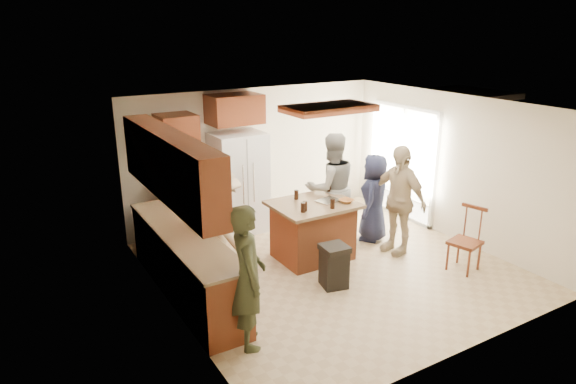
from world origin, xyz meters
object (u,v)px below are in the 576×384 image
person_behind_left (331,188)px  kitchen_island (313,230)px  person_front_left (248,277)px  person_counter (220,228)px  trash_bin (334,266)px  person_behind_right (374,198)px  spindle_chair (466,242)px  person_side_right (398,200)px  refrigerator (239,183)px

person_behind_left → kitchen_island: size_ratio=1.48×
person_front_left → person_behind_left: 3.28m
person_counter → trash_bin: bearing=-130.5°
trash_bin → person_counter: bearing=147.1°
person_behind_right → person_counter: (-2.93, -0.17, 0.11)m
spindle_chair → kitchen_island: bearing=138.5°
person_front_left → person_side_right: person_side_right is taller
person_behind_left → person_behind_right: person_behind_left is taller
person_behind_left → person_counter: (-2.28, -0.52, -0.08)m
kitchen_island → spindle_chair: (1.75, -1.54, -0.02)m
refrigerator → person_behind_right: bearing=-40.7°
person_side_right → person_counter: 2.96m
person_behind_left → person_behind_right: 0.76m
person_counter → refrigerator: size_ratio=0.96×
person_front_left → person_behind_left: size_ratio=0.92×
person_side_right → kitchen_island: person_side_right is taller
refrigerator → kitchen_island: 1.77m
refrigerator → trash_bin: refrigerator is taller
person_front_left → person_side_right: (3.24, 1.06, 0.03)m
person_side_right → refrigerator: refrigerator is taller
person_front_left → person_behind_left: (2.59, 2.01, 0.08)m
person_side_right → spindle_chair: size_ratio=1.80×
spindle_chair → person_behind_right: bearing=104.9°
refrigerator → trash_bin: size_ratio=2.86×
person_front_left → person_counter: person_counter is taller
person_counter → trash_bin: (1.35, -0.87, -0.55)m
refrigerator → kitchen_island: (0.49, -1.65, -0.43)m
person_counter → trash_bin: size_ratio=2.76×
person_behind_left → trash_bin: person_behind_left is taller
person_side_right → person_behind_right: bearing=173.0°
person_behind_left → spindle_chair: person_behind_left is taller
person_side_right → kitchen_island: 1.47m
kitchen_island → trash_bin: 0.99m
person_behind_left → refrigerator: (-1.15, 1.20, -0.04)m
person_behind_left → person_counter: 2.34m
refrigerator → spindle_chair: size_ratio=1.81×
person_front_left → trash_bin: 1.86m
kitchen_island → spindle_chair: bearing=-41.5°
trash_bin → spindle_chair: spindle_chair is taller
refrigerator → person_counter: bearing=-123.1°
person_front_left → person_side_right: bearing=-54.9°
person_front_left → kitchen_island: (1.93, 1.56, -0.39)m
person_counter → refrigerator: 2.05m
person_front_left → person_behind_right: person_front_left is taller
person_front_left → refrigerator: 3.51m
person_behind_left → refrigerator: person_behind_left is taller
person_behind_left → refrigerator: size_ratio=1.05×
person_counter → kitchen_island: size_ratio=1.36×
person_behind_left → person_side_right: bearing=136.1°
person_behind_right → person_side_right: 0.60m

